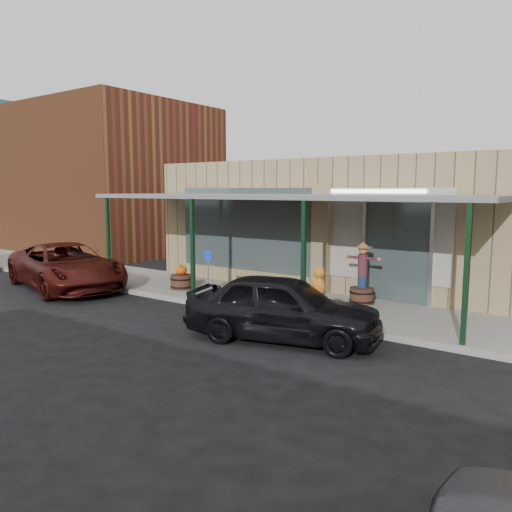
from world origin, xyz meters
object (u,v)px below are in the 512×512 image
Objects in this scene: barrel_scarecrow at (362,283)px; car_maroon at (66,266)px; parked_sedan at (283,307)px; barrel_pumpkin at (181,280)px; handicap_sign at (208,268)px.

barrel_scarecrow is 9.59m from car_maroon.
barrel_scarecrow is 0.32× the size of car_maroon.
barrel_scarecrow is 3.67m from parked_sedan.
parked_sedan is 8.91m from car_maroon.
barrel_pumpkin is (-5.44, -1.40, -0.29)m from barrel_scarecrow.
barrel_pumpkin is at bearing 160.32° from handicap_sign.
handicap_sign reaches higher than car_maroon.
car_maroon is (-9.10, -3.02, 0.02)m from barrel_scarecrow.
parked_sedan is at bearing -24.06° from handicap_sign.
car_maroon is at bearing -156.11° from barrel_pumpkin.
car_maroon reaches higher than barrel_pumpkin.
handicap_sign is 0.31× the size of parked_sedan.
handicap_sign is (-3.79, -2.02, 0.33)m from barrel_scarecrow.
barrel_scarecrow is at bearing 28.82° from handicap_sign.
barrel_pumpkin is 0.18× the size of parked_sedan.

